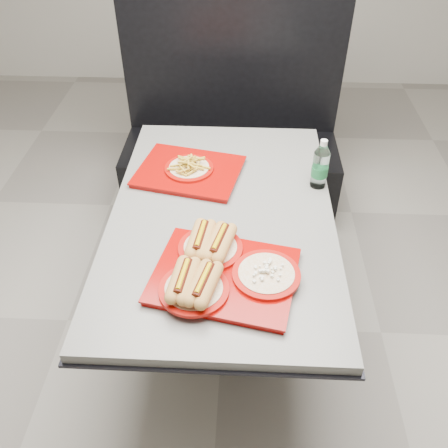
{
  "coord_description": "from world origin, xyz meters",
  "views": [
    {
      "loc": [
        0.08,
        -1.49,
        1.96
      ],
      "look_at": [
        0.02,
        -0.17,
        0.83
      ],
      "focal_mm": 38.0,
      "sensor_mm": 36.0,
      "label": 1
    }
  ],
  "objects_px": {
    "tray_near": "(219,269)",
    "tray_far": "(189,169)",
    "diner_table": "(222,242)",
    "water_bottle": "(320,167)",
    "booth_bench": "(231,146)"
  },
  "relations": [
    {
      "from": "tray_near",
      "to": "tray_far",
      "type": "bearing_deg",
      "value": 105.1
    },
    {
      "from": "diner_table",
      "to": "tray_near",
      "type": "bearing_deg",
      "value": -88.78
    },
    {
      "from": "diner_table",
      "to": "water_bottle",
      "type": "xyz_separation_m",
      "value": [
        0.41,
        0.21,
        0.26
      ]
    },
    {
      "from": "booth_bench",
      "to": "tray_near",
      "type": "distance_m",
      "value": 1.5
    },
    {
      "from": "diner_table",
      "to": "water_bottle",
      "type": "height_order",
      "value": "water_bottle"
    },
    {
      "from": "booth_bench",
      "to": "tray_near",
      "type": "xyz_separation_m",
      "value": [
        0.01,
        -1.45,
        0.39
      ]
    },
    {
      "from": "diner_table",
      "to": "tray_far",
      "type": "distance_m",
      "value": 0.36
    },
    {
      "from": "diner_table",
      "to": "tray_near",
      "type": "relative_size",
      "value": 2.6
    },
    {
      "from": "water_bottle",
      "to": "booth_bench",
      "type": "bearing_deg",
      "value": 114.6
    },
    {
      "from": "diner_table",
      "to": "water_bottle",
      "type": "distance_m",
      "value": 0.53
    },
    {
      "from": "tray_near",
      "to": "booth_bench",
      "type": "bearing_deg",
      "value": 90.3
    },
    {
      "from": "tray_far",
      "to": "water_bottle",
      "type": "bearing_deg",
      "value": -5.82
    },
    {
      "from": "tray_near",
      "to": "tray_far",
      "type": "distance_m",
      "value": 0.65
    },
    {
      "from": "tray_near",
      "to": "tray_far",
      "type": "xyz_separation_m",
      "value": [
        -0.17,
        0.62,
        -0.01
      ]
    },
    {
      "from": "diner_table",
      "to": "booth_bench",
      "type": "relative_size",
      "value": 1.05
    }
  ]
}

